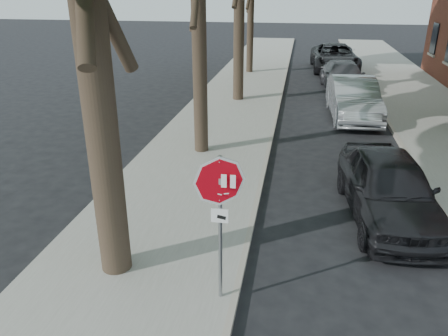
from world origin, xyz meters
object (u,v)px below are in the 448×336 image
object	(u,v)px
stop_sign	(220,202)
car_d	(335,57)
car_b	(353,99)
car_c	(343,77)
car_a	(389,187)

from	to	relation	value
stop_sign	car_d	bearing A→B (deg)	82.09
car_b	car_c	distance (m)	5.21
stop_sign	car_d	distance (m)	23.23
car_a	car_b	xyz separation A→B (m)	(0.00, 8.45, 0.04)
car_c	car_d	xyz separation A→B (m)	(-0.10, 5.69, 0.11)
car_b	stop_sign	bearing A→B (deg)	-108.29
stop_sign	car_c	bearing A→B (deg)	79.20
stop_sign	car_d	xyz separation A→B (m)	(3.20, 22.99, -1.13)
car_b	car_c	world-z (taller)	car_b
car_b	car_a	bearing A→B (deg)	-93.01
car_c	car_a	bearing A→B (deg)	-94.94
car_a	car_d	size ratio (longest dim) A/B	0.77
car_c	car_d	distance (m)	5.70
car_d	car_a	bearing A→B (deg)	-92.28
stop_sign	car_c	distance (m)	17.65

